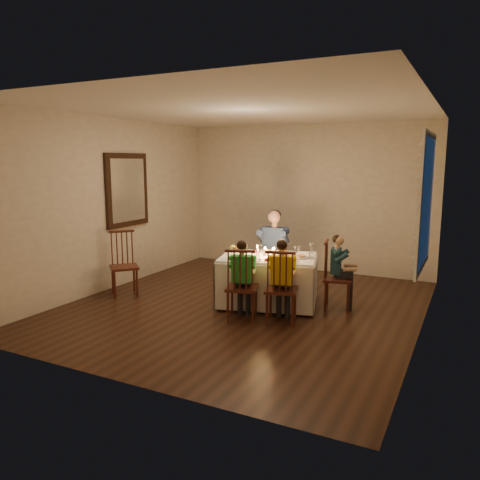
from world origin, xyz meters
The scene contains 26 objects.
ground centered at (0.00, 0.00, 0.00)m, with size 5.00×5.00×0.00m, color black.
wall_left centered at (-2.25, 0.00, 1.30)m, with size 0.02×5.00×2.60m, color beige.
wall_right centered at (2.25, 0.00, 1.30)m, with size 0.02×5.00×2.60m, color beige.
wall_back centered at (0.00, 2.50, 1.30)m, with size 4.50×0.02×2.60m, color beige.
ceiling centered at (0.00, 0.00, 2.60)m, with size 5.00×5.00×0.00m, color white.
dining_table centered at (0.25, 0.22, 0.48)m, with size 1.50×1.25×0.65m.
chair_adult centered at (0.05, 0.90, 0.00)m, with size 0.38×0.36×0.92m, color #3B1B10, non-canonical shape.
chair_near_left centered at (0.22, -0.51, 0.00)m, with size 0.38×0.36×0.92m, color #3B1B10, non-canonical shape.
chair_near_right centered at (0.69, -0.38, 0.00)m, with size 0.38×0.36×0.92m, color #3B1B10, non-canonical shape.
chair_end centered at (1.16, 0.46, 0.00)m, with size 0.38×0.36×0.92m, color #3B1B10, non-canonical shape.
chair_extra centered at (-1.81, -0.32, 0.00)m, with size 0.39×0.37×0.95m, color #3B1B10, non-canonical shape.
adult centered at (0.05, 0.90, 0.00)m, with size 0.45×0.41×1.23m, color navy, non-canonical shape.
child_green centered at (0.22, -0.51, 0.00)m, with size 0.32×0.29×1.00m, color green, non-canonical shape.
child_yellow centered at (0.69, -0.38, 0.00)m, with size 0.33×0.30×1.03m, color yellow, non-canonical shape.
child_teal centered at (1.16, 0.46, 0.00)m, with size 0.31×0.29×1.00m, color #1B3844, non-canonical shape.
setting_adult centered at (0.16, 0.45, 0.69)m, with size 0.26×0.26×0.02m, color white.
setting_green centered at (0.08, -0.14, 0.69)m, with size 0.26×0.26×0.02m, color white.
setting_yellow centered at (0.55, 0.00, 0.69)m, with size 0.26×0.26×0.02m, color white.
setting_teal centered at (0.66, 0.30, 0.69)m, with size 0.26×0.26×0.02m, color white.
candle_left centered at (0.21, 0.21, 0.73)m, with size 0.06×0.06×0.10m, color silver.
candle_right centered at (0.32, 0.24, 0.73)m, with size 0.06×0.06×0.10m, color silver.
squash centered at (-0.36, 0.34, 0.72)m, with size 0.09×0.09×0.09m, color #E3E83D.
orange_fruit centered at (0.46, 0.32, 0.72)m, with size 0.08×0.08×0.08m, color orange.
serving_bowl centered at (-0.25, 0.32, 0.70)m, with size 0.20×0.20×0.05m, color white.
wall_mirror centered at (-2.22, 0.30, 1.50)m, with size 0.06×0.95×1.15m.
window_blinds centered at (2.21, 0.10, 1.50)m, with size 0.07×1.34×1.54m.
Camera 1 is at (2.71, -5.52, 1.95)m, focal length 35.00 mm.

